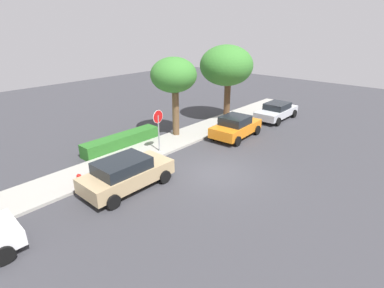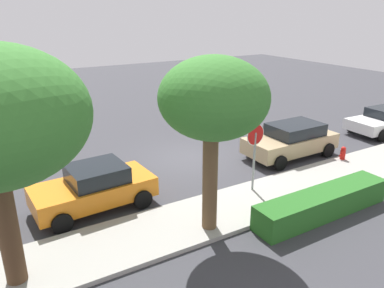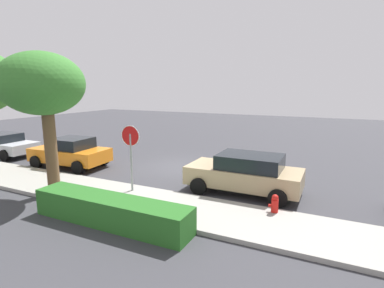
% 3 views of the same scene
% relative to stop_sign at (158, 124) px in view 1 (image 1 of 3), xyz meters
% --- Properties ---
extents(ground_plane, '(60.00, 60.00, 0.00)m').
position_rel_stop_sign_xyz_m(ground_plane, '(0.23, -4.09, -1.79)').
color(ground_plane, '#38383D').
extents(sidewalk_curb, '(32.00, 2.44, 0.14)m').
position_rel_stop_sign_xyz_m(sidewalk_curb, '(0.23, 0.63, -1.72)').
color(sidewalk_curb, '#9E9B93').
rests_on(sidewalk_curb, ground_plane).
extents(stop_sign, '(0.76, 0.08, 2.61)m').
position_rel_stop_sign_xyz_m(stop_sign, '(0.00, 0.00, 0.00)').
color(stop_sign, gray).
rests_on(stop_sign, ground_plane).
extents(parked_car_tan, '(4.26, 2.06, 1.51)m').
position_rel_stop_sign_xyz_m(parked_car_tan, '(-3.79, -1.95, -1.00)').
color(parked_car_tan, tan).
rests_on(parked_car_tan, ground_plane).
extents(parked_car_orange, '(4.00, 2.22, 1.49)m').
position_rel_stop_sign_xyz_m(parked_car_orange, '(5.19, -1.85, -1.04)').
color(parked_car_orange, orange).
rests_on(parked_car_orange, ground_plane).
extents(parked_car_silver, '(4.27, 2.01, 1.33)m').
position_rel_stop_sign_xyz_m(parked_car_silver, '(10.77, -1.95, -1.10)').
color(parked_car_silver, silver).
rests_on(parked_car_silver, ground_plane).
extents(street_tree_mid_block, '(3.95, 3.95, 5.72)m').
position_rel_stop_sign_xyz_m(street_tree_mid_block, '(7.81, 0.98, 2.41)').
color(street_tree_mid_block, '#513823').
rests_on(street_tree_mid_block, ground_plane).
extents(street_tree_far, '(2.96, 2.96, 5.21)m').
position_rel_stop_sign_xyz_m(street_tree_far, '(2.69, 1.39, 2.23)').
color(street_tree_far, brown).
rests_on(street_tree_far, ground_plane).
extents(fire_hydrant, '(0.30, 0.22, 0.72)m').
position_rel_stop_sign_xyz_m(fire_hydrant, '(-5.22, -0.28, -1.43)').
color(fire_hydrant, red).
rests_on(fire_hydrant, ground_plane).
extents(front_yard_hedge, '(5.13, 0.97, 0.81)m').
position_rel_stop_sign_xyz_m(front_yard_hedge, '(-0.97, 2.33, -1.38)').
color(front_yard_hedge, '#286623').
rests_on(front_yard_hedge, ground_plane).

